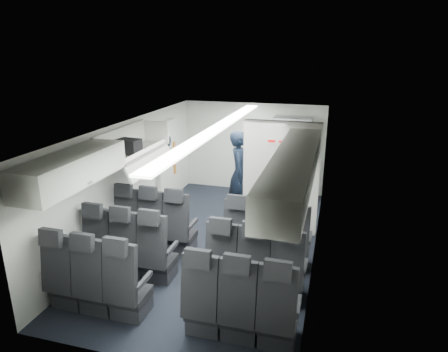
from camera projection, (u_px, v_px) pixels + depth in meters
The scene contains 14 objects.
cabin_shell at pixel (218, 184), 6.91m from camera, with size 3.41×6.01×2.16m.
seat_row_front at pixel (209, 235), 6.64m from camera, with size 3.33×0.56×1.24m.
seat_row_mid at pixel (190, 262), 5.81m from camera, with size 3.33×0.56×1.24m.
seat_row_rear at pixel (165, 297), 4.99m from camera, with size 3.33×0.56×1.24m.
overhead_bin_left_rear at pixel (71, 169), 5.21m from camera, with size 0.53×1.80×0.40m.
overhead_bin_left_front_open at pixel (133, 148), 6.86m from camera, with size 0.64×1.70×0.72m.
overhead_bin_right_rear at pixel (286, 189), 4.49m from camera, with size 0.53×1.80×0.40m.
overhead_bin_right_front at pixel (301, 152), 6.09m from camera, with size 0.53×1.70×0.40m.
bulkhead_partition at pixel (281, 178), 7.40m from camera, with size 1.40×0.15×2.13m.
galley_unit at pixel (291, 158), 9.21m from camera, with size 0.85×0.52×1.90m.
boarding_door at pixel (167, 163), 8.80m from camera, with size 0.12×1.27×1.86m.
flight_attendant at pixel (240, 173), 8.29m from camera, with size 0.65×0.43×1.78m, color black.
carry_on_bag at pixel (129, 146), 6.66m from camera, with size 0.37×0.26×0.22m, color black.
papers at pixel (248, 167), 8.14m from camera, with size 0.19×0.02×0.13m, color white.
Camera 1 is at (1.88, -6.26, 3.36)m, focal length 32.00 mm.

